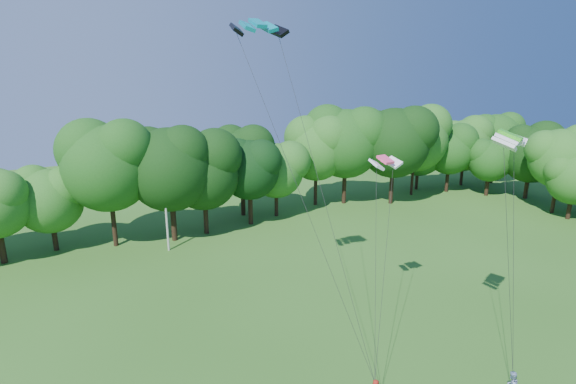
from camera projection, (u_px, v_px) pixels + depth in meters
utility_pole at (166, 209)px, 42.01m from camera, size 1.62×0.20×8.07m
kite_teal at (258, 23)px, 25.40m from camera, size 3.27×1.60×0.66m
kite_green at (510, 135)px, 22.67m from camera, size 2.89×2.10×0.55m
kite_pink at (385, 160)px, 27.71m from camera, size 2.07×1.01×0.44m
tree_back_center at (249, 167)px, 48.73m from camera, size 7.21×7.21×10.48m
tree_back_east at (420, 141)px, 63.12m from camera, size 7.72×7.72×11.23m
tree_flank_east at (576, 169)px, 50.50m from camera, size 6.57×6.57×9.56m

